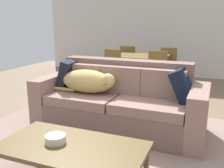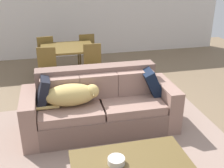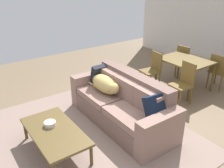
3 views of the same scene
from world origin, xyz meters
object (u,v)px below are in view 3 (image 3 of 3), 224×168
Objects in this scene: dining_chair_far_right at (218,70)px; dining_chair_near_left at (152,69)px; throw_pillow_by_left_arm at (101,75)px; dining_table at (185,62)px; dining_chair_near_right at (184,82)px; couch at (123,105)px; throw_pillow_by_right_arm at (158,108)px; coffee_table at (55,132)px; dog_on_left_cushion at (106,84)px; dining_chair_far_left at (184,60)px; bowl_on_coffee_table at (50,124)px.

dining_chair_near_left is at bearing 50.83° from dining_chair_far_right.
throw_pillow_by_left_arm is 0.39× the size of dining_table.
dining_chair_near_right is at bearing -51.89° from dining_table.
couch is 5.42× the size of throw_pillow_by_right_arm.
coffee_table is 1.42× the size of dining_chair_near_left.
throw_pillow_by_left_arm reaches higher than dining_table.
couch is 5.28× the size of throw_pillow_by_left_arm.
dining_chair_far_right reaches higher than dining_table.
dining_table is 0.79m from dining_chair_near_left.
couch is 2.49× the size of dog_on_left_cushion.
dog_on_left_cushion is 1.04× the size of dining_chair_far_right.
throw_pillow_by_left_arm is at bearing -121.01° from dining_chair_near_right.
coffee_table is at bearing -58.09° from throw_pillow_by_left_arm.
dining_chair_near_right is (-0.67, 1.48, -0.18)m from throw_pillow_by_right_arm.
dining_chair_near_right is 1.48m from dining_chair_far_left.
dog_on_left_cushion is at bearing -71.02° from dining_chair_near_left.
bowl_on_coffee_table is at bearing -91.98° from dining_chair_near_right.
coffee_table is at bearing 1.21° from bowl_on_coffee_table.
dining_chair_far_left is (0.06, 2.62, -0.19)m from throw_pillow_by_left_arm.
coffee_table is at bearing 95.89° from dining_chair_far_left.
throw_pillow_by_right_arm is 3.08m from dining_chair_far_left.
dining_chair_near_left is (-0.76, 1.50, 0.15)m from couch.
dining_chair_near_left is at bearing 84.64° from dining_chair_far_left.
bowl_on_coffee_table is at bearing 93.65° from dining_chair_far_left.
dining_table is at bearing 98.38° from couch.
dining_chair_far_right reaches higher than coffee_table.
couch is 2.52× the size of dining_chair_near_left.
dining_table is 0.83m from dining_chair_far_right.
dining_chair_far_left is (-0.84, 4.07, 0.13)m from coffee_table.
dining_table is at bearing 118.71° from throw_pillow_by_right_arm.
dog_on_left_cushion is (-0.42, -0.09, 0.29)m from couch.
bowl_on_coffee_table is (-0.92, -1.44, -0.24)m from throw_pillow_by_right_arm.
dining_chair_far_left reaches higher than bowl_on_coffee_table.
throw_pillow_by_right_arm is (0.83, 0.05, 0.32)m from couch.
throw_pillow_by_left_arm reaches higher than dining_chair_far_right.
coffee_table is (0.90, -1.45, -0.32)m from throw_pillow_by_left_arm.
dining_chair_near_right reaches higher than dog_on_left_cushion.
couch is at bearing 100.22° from dining_chair_far_left.
dog_on_left_cushion is at bearing -20.03° from throw_pillow_by_left_arm.
throw_pillow_by_right_arm is 0.47× the size of dining_chair_far_left.
couch is at bearing -81.95° from dining_table.
dining_chair_near_left reaches higher than throw_pillow_by_right_arm.
dining_chair_far_left is at bearing 121.31° from throw_pillow_by_right_arm.
throw_pillow_by_left_arm is 0.49× the size of dining_chair_far_right.
dining_chair_near_left is at bearing -126.75° from dining_table.
couch is 1.39m from coffee_table.
couch is 0.89m from throw_pillow_by_left_arm.
throw_pillow_by_left_arm is 0.34× the size of coffee_table.
bowl_on_coffee_table is at bearing -75.57° from dog_on_left_cushion.
dining_chair_near_right reaches higher than dining_chair_far_right.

